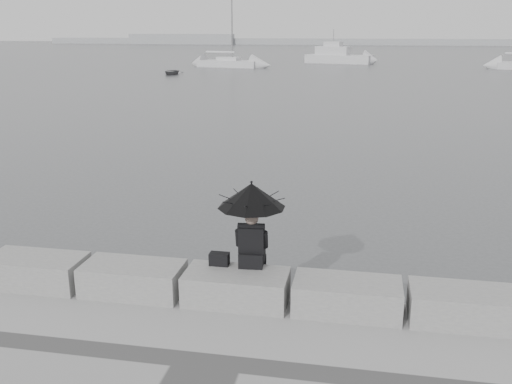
% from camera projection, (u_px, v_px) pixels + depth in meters
% --- Properties ---
extents(ground, '(360.00, 360.00, 0.00)m').
position_uv_depth(ground, '(243.00, 317.00, 9.48)').
color(ground, '#434548').
rests_on(ground, ground).
extents(stone_block_far_left, '(1.60, 0.80, 0.50)m').
position_uv_depth(stone_block_far_left, '(36.00, 271.00, 9.45)').
color(stone_block_far_left, slate).
rests_on(stone_block_far_left, promenade).
extents(stone_block_left, '(1.60, 0.80, 0.50)m').
position_uv_depth(stone_block_left, '(133.00, 279.00, 9.15)').
color(stone_block_left, slate).
rests_on(stone_block_left, promenade).
extents(stone_block_centre, '(1.60, 0.80, 0.50)m').
position_uv_depth(stone_block_centre, '(236.00, 288.00, 8.84)').
color(stone_block_centre, slate).
rests_on(stone_block_centre, promenade).
extents(stone_block_right, '(1.60, 0.80, 0.50)m').
position_uv_depth(stone_block_right, '(347.00, 297.00, 8.54)').
color(stone_block_right, slate).
rests_on(stone_block_right, promenade).
extents(stone_block_far_right, '(1.60, 0.80, 0.50)m').
position_uv_depth(stone_block_far_right, '(466.00, 307.00, 8.24)').
color(stone_block_far_right, slate).
rests_on(stone_block_far_right, promenade).
extents(seated_person, '(1.06, 1.06, 1.39)m').
position_uv_depth(seated_person, '(251.00, 207.00, 8.77)').
color(seated_person, black).
rests_on(seated_person, stone_block_centre).
extents(bag, '(0.31, 0.18, 0.20)m').
position_uv_depth(bag, '(219.00, 259.00, 9.05)').
color(bag, black).
rests_on(bag, stone_block_centre).
extents(distant_landmass, '(180.00, 8.00, 2.80)m').
position_uv_depth(distant_landmass, '(330.00, 41.00, 156.52)').
color(distant_landmass, '#989B9E').
rests_on(distant_landmass, ground).
extents(sailboat_left, '(7.92, 3.97, 12.90)m').
position_uv_depth(sailboat_left, '(229.00, 63.00, 68.74)').
color(sailboat_left, silver).
rests_on(sailboat_left, ground).
extents(motor_cruiser, '(9.21, 5.04, 4.50)m').
position_uv_depth(motor_cruiser, '(339.00, 56.00, 75.94)').
color(motor_cruiser, silver).
rests_on(motor_cruiser, ground).
extents(dinghy, '(2.95, 1.25, 0.50)m').
position_uv_depth(dinghy, '(171.00, 72.00, 58.03)').
color(dinghy, slate).
rests_on(dinghy, ground).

